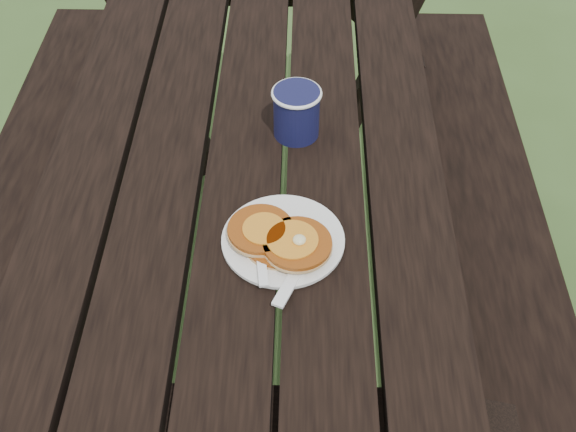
{
  "coord_description": "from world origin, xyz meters",
  "views": [
    {
      "loc": [
        0.11,
        -1.15,
        1.67
      ],
      "look_at": [
        0.09,
        -0.32,
        0.8
      ],
      "focal_mm": 45.0,
      "sensor_mm": 36.0,
      "label": 1
    }
  ],
  "objects_px": {
    "coffee_cup": "(296,110)",
    "plate": "(283,241)",
    "pancake_stack": "(280,239)",
    "picnic_table": "(255,240)"
  },
  "relations": [
    {
      "from": "picnic_table",
      "to": "plate",
      "type": "distance_m",
      "value": 0.52
    },
    {
      "from": "pancake_stack",
      "to": "coffee_cup",
      "type": "bearing_deg",
      "value": 85.59
    },
    {
      "from": "picnic_table",
      "to": "coffee_cup",
      "type": "distance_m",
      "value": 0.45
    },
    {
      "from": "coffee_cup",
      "to": "plate",
      "type": "bearing_deg",
      "value": -93.58
    },
    {
      "from": "pancake_stack",
      "to": "coffee_cup",
      "type": "xyz_separation_m",
      "value": [
        0.02,
        0.3,
        0.03
      ]
    },
    {
      "from": "plate",
      "to": "coffee_cup",
      "type": "distance_m",
      "value": 0.29
    },
    {
      "from": "picnic_table",
      "to": "coffee_cup",
      "type": "relative_size",
      "value": 17.72
    },
    {
      "from": "plate",
      "to": "coffee_cup",
      "type": "xyz_separation_m",
      "value": [
        0.02,
        0.29,
        0.05
      ]
    },
    {
      "from": "picnic_table",
      "to": "pancake_stack",
      "type": "xyz_separation_m",
      "value": [
        0.07,
        -0.35,
        0.41
      ]
    },
    {
      "from": "plate",
      "to": "picnic_table",
      "type": "bearing_deg",
      "value": 103.14
    }
  ]
}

